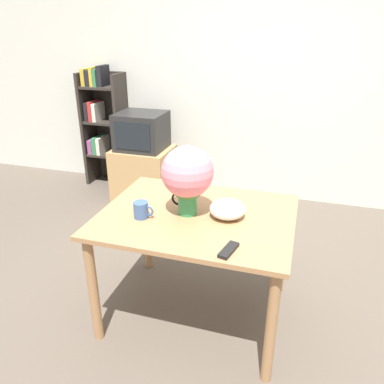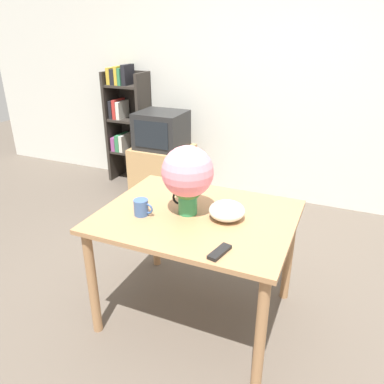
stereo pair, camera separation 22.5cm
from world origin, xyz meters
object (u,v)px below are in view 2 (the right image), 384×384
at_px(white_bowl, 227,211).
at_px(flower_vase, 188,176).
at_px(tv_set, 161,130).
at_px(coffee_mug, 142,207).

bearing_deg(white_bowl, flower_vase, -174.38).
height_order(white_bowl, tv_set, tv_set).
bearing_deg(flower_vase, coffee_mug, -152.06).
distance_m(white_bowl, tv_set, 2.09).
bearing_deg(white_bowl, coffee_mug, -162.44).
bearing_deg(flower_vase, white_bowl, 5.62).
bearing_deg(coffee_mug, white_bowl, 17.56).
distance_m(flower_vase, tv_set, 1.98).
xyz_separation_m(flower_vase, tv_set, (-1.05, 1.66, -0.22)).
distance_m(coffee_mug, tv_set, 1.97).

